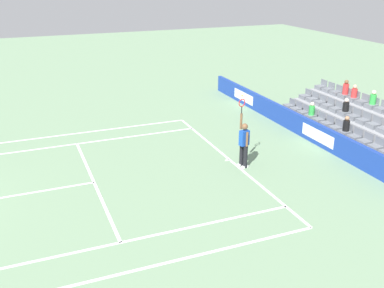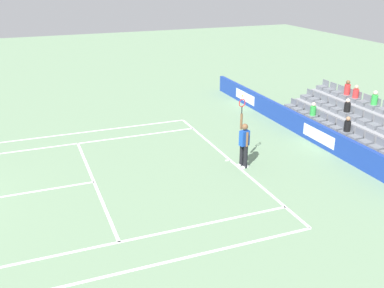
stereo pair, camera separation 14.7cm
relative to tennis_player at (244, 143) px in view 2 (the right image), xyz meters
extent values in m
cube|color=white|center=(0.77, 0.19, -0.99)|extent=(10.97, 0.10, 0.01)
cube|color=white|center=(0.77, 5.68, -0.99)|extent=(8.23, 0.10, 0.01)
cube|color=white|center=(4.89, 6.13, -0.99)|extent=(0.10, 11.89, 0.01)
cube|color=white|center=(-3.34, 6.13, -0.99)|extent=(0.10, 11.89, 0.01)
cube|color=white|center=(6.26, 6.13, -0.99)|extent=(0.10, 11.89, 0.01)
cube|color=white|center=(-4.71, 6.13, -0.99)|extent=(0.10, 11.89, 0.01)
cube|color=white|center=(0.77, 0.29, -0.99)|extent=(0.10, 0.20, 0.01)
cube|color=#193899|center=(0.77, -4.17, -0.53)|extent=(20.45, 0.20, 0.93)
cube|color=white|center=(0.77, -4.06, -0.53)|extent=(2.18, 0.01, 0.52)
cube|color=white|center=(7.59, -4.06, -0.53)|extent=(2.18, 0.01, 0.52)
cylinder|color=black|center=(-0.12, -0.03, -0.54)|extent=(0.16, 0.16, 0.90)
cylinder|color=black|center=(0.11, 0.02, -0.54)|extent=(0.16, 0.16, 0.90)
cube|color=white|center=(-0.12, -0.03, -0.95)|extent=(0.17, 0.28, 0.08)
cube|color=white|center=(0.11, 0.02, -0.95)|extent=(0.17, 0.28, 0.08)
cube|color=#1947B2|center=(-0.01, 0.00, 0.21)|extent=(0.29, 0.40, 0.60)
sphere|color=brown|center=(-0.01, 0.00, 0.67)|extent=(0.24, 0.24, 0.24)
cylinder|color=brown|center=(0.21, 0.04, 0.82)|extent=(0.09, 0.09, 0.62)
cylinder|color=brown|center=(-0.23, 0.00, 0.23)|extent=(0.09, 0.09, 0.56)
cylinder|color=black|center=(0.21, 0.04, 1.27)|extent=(0.04, 0.04, 0.28)
torus|color=red|center=(0.21, 0.04, 1.55)|extent=(0.10, 0.31, 0.31)
sphere|color=#D1E533|center=(0.21, 0.04, 1.83)|extent=(0.07, 0.07, 0.07)
cube|color=gray|center=(0.77, -5.24, -0.78)|extent=(8.68, 0.95, 0.42)
cube|color=slate|center=(-1.40, -5.24, -0.47)|extent=(0.48, 0.44, 0.20)
cube|color=slate|center=(-1.40, -5.44, -0.22)|extent=(0.48, 0.04, 0.30)
cube|color=slate|center=(-0.78, -5.24, -0.47)|extent=(0.48, 0.44, 0.20)
cube|color=slate|center=(-0.78, -5.44, -0.22)|extent=(0.48, 0.04, 0.30)
cube|color=slate|center=(-0.16, -5.24, -0.47)|extent=(0.48, 0.44, 0.20)
cube|color=slate|center=(-0.16, -5.44, -0.22)|extent=(0.48, 0.04, 0.30)
cube|color=slate|center=(0.46, -5.24, -0.47)|extent=(0.48, 0.44, 0.20)
cube|color=slate|center=(0.46, -5.44, -0.22)|extent=(0.48, 0.04, 0.30)
cube|color=slate|center=(1.08, -5.24, -0.47)|extent=(0.48, 0.44, 0.20)
cube|color=slate|center=(1.08, -5.44, -0.22)|extent=(0.48, 0.04, 0.30)
cube|color=slate|center=(1.70, -5.24, -0.47)|extent=(0.48, 0.44, 0.20)
cube|color=slate|center=(1.70, -5.44, -0.22)|extent=(0.48, 0.04, 0.30)
cube|color=slate|center=(2.32, -5.24, -0.47)|extent=(0.48, 0.44, 0.20)
cube|color=slate|center=(2.32, -5.44, -0.22)|extent=(0.48, 0.04, 0.30)
cube|color=slate|center=(2.94, -5.24, -0.47)|extent=(0.48, 0.44, 0.20)
cube|color=slate|center=(2.94, -5.44, -0.22)|extent=(0.48, 0.04, 0.30)
cube|color=slate|center=(3.56, -5.24, -0.47)|extent=(0.48, 0.44, 0.20)
cube|color=slate|center=(3.56, -5.44, -0.22)|extent=(0.48, 0.04, 0.30)
cube|color=slate|center=(4.18, -5.24, -0.47)|extent=(0.48, 0.44, 0.20)
cube|color=slate|center=(4.18, -5.44, -0.22)|extent=(0.48, 0.04, 0.30)
cube|color=slate|center=(4.80, -5.24, -0.47)|extent=(0.48, 0.44, 0.20)
cube|color=slate|center=(4.80, -5.44, -0.22)|extent=(0.48, 0.04, 0.30)
cube|color=gray|center=(0.77, -6.19, -0.57)|extent=(8.68, 0.95, 0.84)
cube|color=slate|center=(-0.16, -6.19, -0.05)|extent=(0.48, 0.44, 0.20)
cube|color=slate|center=(-0.16, -6.39, 0.20)|extent=(0.48, 0.04, 0.30)
cube|color=slate|center=(0.46, -6.19, -0.05)|extent=(0.48, 0.44, 0.20)
cube|color=slate|center=(0.46, -6.39, 0.20)|extent=(0.48, 0.04, 0.30)
cube|color=slate|center=(1.08, -6.19, -0.05)|extent=(0.48, 0.44, 0.20)
cube|color=slate|center=(1.08, -6.39, 0.20)|extent=(0.48, 0.04, 0.30)
cube|color=slate|center=(1.70, -6.19, -0.05)|extent=(0.48, 0.44, 0.20)
cube|color=slate|center=(1.70, -6.39, 0.20)|extent=(0.48, 0.04, 0.30)
cube|color=slate|center=(2.32, -6.19, -0.05)|extent=(0.48, 0.44, 0.20)
cube|color=slate|center=(2.32, -6.39, 0.20)|extent=(0.48, 0.04, 0.30)
cube|color=slate|center=(2.94, -6.19, -0.05)|extent=(0.48, 0.44, 0.20)
cube|color=slate|center=(2.94, -6.39, 0.20)|extent=(0.48, 0.04, 0.30)
cube|color=slate|center=(3.56, -6.19, -0.05)|extent=(0.48, 0.44, 0.20)
cube|color=slate|center=(3.56, -6.39, 0.20)|extent=(0.48, 0.04, 0.30)
cube|color=slate|center=(4.18, -6.19, -0.05)|extent=(0.48, 0.44, 0.20)
cube|color=slate|center=(4.18, -6.39, 0.20)|extent=(0.48, 0.04, 0.30)
cube|color=slate|center=(4.80, -6.19, -0.05)|extent=(0.48, 0.44, 0.20)
cube|color=slate|center=(4.80, -6.39, 0.20)|extent=(0.48, 0.04, 0.30)
cube|color=gray|center=(0.77, -7.14, -0.36)|extent=(8.68, 0.95, 1.26)
cube|color=slate|center=(0.46, -7.14, 0.37)|extent=(0.48, 0.44, 0.20)
cube|color=slate|center=(1.08, -7.14, 0.37)|extent=(0.48, 0.44, 0.20)
cube|color=slate|center=(1.08, -7.34, 0.62)|extent=(0.48, 0.04, 0.30)
cube|color=slate|center=(1.70, -7.14, 0.37)|extent=(0.48, 0.44, 0.20)
cube|color=slate|center=(1.70, -7.34, 0.62)|extent=(0.48, 0.04, 0.30)
cube|color=slate|center=(2.32, -7.14, 0.37)|extent=(0.48, 0.44, 0.20)
cube|color=slate|center=(2.32, -7.34, 0.62)|extent=(0.48, 0.04, 0.30)
cube|color=slate|center=(2.94, -7.14, 0.37)|extent=(0.48, 0.44, 0.20)
cube|color=slate|center=(2.94, -7.34, 0.62)|extent=(0.48, 0.04, 0.30)
cube|color=slate|center=(3.56, -7.14, 0.37)|extent=(0.48, 0.44, 0.20)
cube|color=slate|center=(3.56, -7.34, 0.62)|extent=(0.48, 0.04, 0.30)
cube|color=slate|center=(4.18, -7.14, 0.37)|extent=(0.48, 0.44, 0.20)
cube|color=slate|center=(4.18, -7.34, 0.62)|extent=(0.48, 0.04, 0.30)
cube|color=slate|center=(4.80, -7.14, 0.37)|extent=(0.48, 0.44, 0.20)
cube|color=slate|center=(4.80, -7.34, 0.62)|extent=(0.48, 0.04, 0.30)
cylinder|color=green|center=(2.94, -5.29, -0.15)|extent=(0.28, 0.28, 0.44)
sphere|color=beige|center=(2.94, -5.29, 0.17)|extent=(0.20, 0.20, 0.20)
cylinder|color=red|center=(2.32, -7.19, 0.68)|extent=(0.28, 0.28, 0.42)
sphere|color=#D3A884|center=(2.32, -7.19, 0.99)|extent=(0.20, 0.20, 0.20)
cylinder|color=red|center=(2.94, -7.19, 0.73)|extent=(0.28, 0.28, 0.52)
sphere|color=brown|center=(2.94, -7.19, 1.08)|extent=(0.20, 0.20, 0.20)
cylinder|color=black|center=(1.70, -6.24, 0.27)|extent=(0.28, 0.28, 0.44)
sphere|color=beige|center=(1.70, -6.24, 0.58)|extent=(0.20, 0.20, 0.20)
cylinder|color=green|center=(1.08, -7.19, 0.69)|extent=(0.28, 0.28, 0.45)
sphere|color=beige|center=(1.08, -7.19, 1.02)|extent=(0.20, 0.20, 0.20)
cylinder|color=black|center=(0.46, -5.29, -0.14)|extent=(0.28, 0.28, 0.47)
sphere|color=#9E7251|center=(0.46, -5.29, 0.20)|extent=(0.20, 0.20, 0.20)
camera|label=1|loc=(-14.01, 7.80, 6.23)|focal=41.61mm
camera|label=2|loc=(-14.06, 7.66, 6.23)|focal=41.61mm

